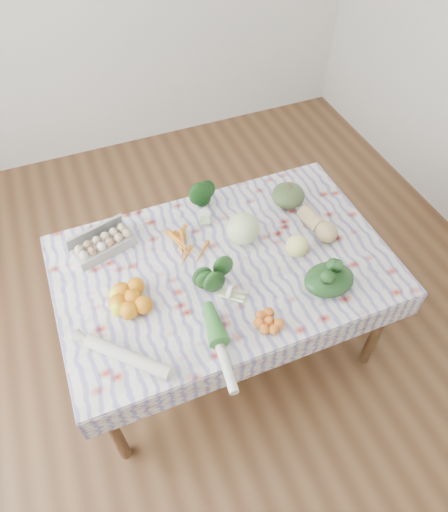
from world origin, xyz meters
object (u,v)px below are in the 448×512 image
Objects in this scene: dining_table at (224,274)px; cabbage at (243,228)px; grapefruit at (297,246)px; butternut_squash at (319,223)px; egg_carton at (104,246)px; kabocha_squash at (288,195)px.

dining_table is 9.45× the size of cabbage.
dining_table is 0.40m from grapefruit.
grapefruit is at bearing -159.91° from butternut_squash.
cabbage reaches higher than dining_table.
grapefruit is at bearing -41.55° from cabbage.
dining_table is 6.48× the size of butternut_squash.
egg_carton is at bearing 164.38° from cabbage.
dining_table is at bearing -45.51° from egg_carton.
cabbage is 1.47× the size of grapefruit.
cabbage is (-0.34, -0.16, 0.03)m from kabocha_squash.
kabocha_squash is at bearing 69.69° from grapefruit.
cabbage is at bearing -31.36° from egg_carton.
dining_table is 0.58m from kabocha_squash.
cabbage reaches higher than butternut_squash.
butternut_squash is 0.20m from grapefruit.
egg_carton is 1.26× the size of butternut_squash.
kabocha_squash is (1.02, -0.03, 0.02)m from egg_carton.
egg_carton is 2.71× the size of grapefruit.
grapefruit is (0.89, -0.38, 0.02)m from egg_carton.
cabbage is (0.15, 0.11, 0.17)m from dining_table.
kabocha_squash is 0.26m from butternut_squash.
cabbage is at bearing 158.26° from butternut_squash.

